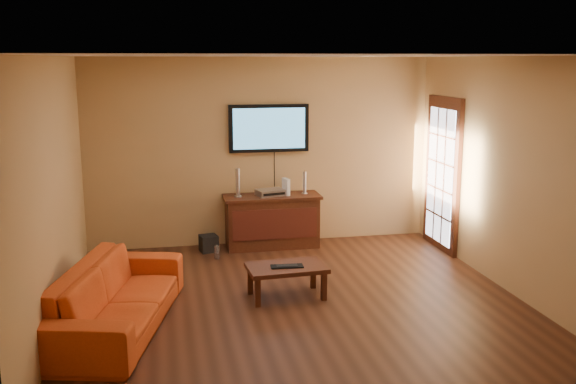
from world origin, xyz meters
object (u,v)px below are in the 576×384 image
object	(u,v)px
subwoofer	(209,243)
bottle	(217,252)
television	(269,128)
speaker_left	(238,184)
game_console	(286,187)
media_console	(272,221)
speaker_right	(305,184)
keyboard	(287,266)
sofa	(116,286)
av_receiver	(270,192)
coffee_table	(286,270)

from	to	relation	value
subwoofer	bottle	world-z (taller)	subwoofer
television	speaker_left	size ratio (longest dim) A/B	2.86
game_console	television	bearing A→B (deg)	117.17
media_console	speaker_right	world-z (taller)	speaker_right
game_console	keyboard	size ratio (longest dim) A/B	0.65
sofa	bottle	bearing A→B (deg)	-15.68
speaker_right	av_receiver	distance (m)	0.52
speaker_left	game_console	distance (m)	0.69
av_receiver	subwoofer	xyz separation A→B (m)	(-0.90, -0.08, -0.68)
television	sofa	bearing A→B (deg)	-126.52
av_receiver	game_console	distance (m)	0.24
coffee_table	sofa	world-z (taller)	sofa
media_console	keyboard	size ratio (longest dim) A/B	3.72
speaker_left	game_console	world-z (taller)	speaker_left
subwoofer	coffee_table	bearing A→B (deg)	-81.16
sofa	speaker_right	distance (m)	3.61
speaker_right	av_receiver	xyz separation A→B (m)	(-0.51, -0.02, -0.10)
media_console	subwoofer	size ratio (longest dim) A/B	5.91
television	av_receiver	size ratio (longest dim) A/B	3.01
coffee_table	speaker_right	distance (m)	2.23
game_console	speaker_left	bearing A→B (deg)	165.21
sofa	keyboard	size ratio (longest dim) A/B	6.02
television	bottle	world-z (taller)	television
media_console	subwoofer	bearing A→B (deg)	-175.65
bottle	coffee_table	bearing A→B (deg)	-67.58
game_console	subwoofer	xyz separation A→B (m)	(-1.12, -0.06, -0.76)
speaker_right	game_console	distance (m)	0.29
speaker_right	subwoofer	size ratio (longest dim) A/B	1.38
game_console	bottle	world-z (taller)	game_console
subwoofer	bottle	xyz separation A→B (m)	(0.08, -0.37, -0.02)
speaker_right	keyboard	world-z (taller)	speaker_right
speaker_right	bottle	world-z (taller)	speaker_right
sofa	keyboard	xyz separation A→B (m)	(1.84, 0.45, -0.06)
sofa	game_console	distance (m)	3.39
av_receiver	bottle	size ratio (longest dim) A/B	1.90
media_console	television	distance (m)	1.33
speaker_right	coffee_table	bearing A→B (deg)	-108.26
coffee_table	game_console	bearing A→B (deg)	78.88
media_console	speaker_left	distance (m)	0.74
speaker_left	television	bearing A→B (deg)	24.55
keyboard	coffee_table	bearing A→B (deg)	86.22
media_console	sofa	bearing A→B (deg)	-128.87
speaker_left	subwoofer	world-z (taller)	speaker_left
bottle	keyboard	size ratio (longest dim) A/B	0.54
av_receiver	media_console	bearing A→B (deg)	-32.32
speaker_left	keyboard	world-z (taller)	speaker_left
sofa	av_receiver	world-z (taller)	sofa
sofa	speaker_left	bearing A→B (deg)	-17.43
media_console	av_receiver	xyz separation A→B (m)	(-0.02, 0.01, 0.42)
coffee_table	av_receiver	xyz separation A→B (m)	(0.17, 2.03, 0.48)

